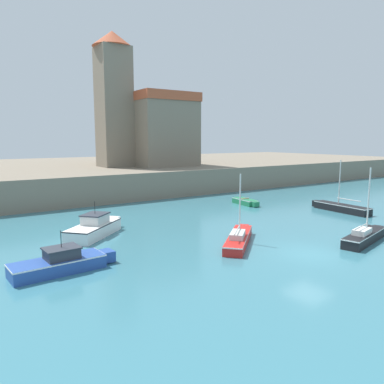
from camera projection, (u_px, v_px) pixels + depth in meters
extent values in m
plane|color=teal|center=(309.00, 254.00, 22.51)|extent=(200.00, 200.00, 0.00)
cube|color=gray|center=(82.00, 174.00, 57.55)|extent=(120.00, 40.00, 3.12)
cube|color=#284C9E|center=(58.00, 266.00, 19.42)|extent=(4.77, 2.01, 0.71)
cube|color=#284C9E|center=(106.00, 256.00, 21.07)|extent=(0.82, 0.98, 0.60)
cube|color=white|center=(57.00, 260.00, 19.37)|extent=(4.82, 2.03, 0.07)
cube|color=#333842|center=(62.00, 254.00, 19.47)|extent=(1.72, 1.38, 0.51)
cube|color=#2D333D|center=(61.00, 248.00, 19.43)|extent=(1.86, 1.47, 0.08)
cylinder|color=black|center=(61.00, 239.00, 19.36)|extent=(0.04, 0.04, 0.90)
cube|color=black|center=(342.00, 208.00, 35.55)|extent=(1.51, 5.63, 0.71)
cube|color=black|center=(316.00, 203.00, 38.15)|extent=(0.70, 0.58, 0.60)
cube|color=white|center=(342.00, 205.00, 35.51)|extent=(1.52, 5.69, 0.07)
cylinder|color=silver|center=(340.00, 182.00, 35.56)|extent=(0.10, 0.10, 4.20)
cylinder|color=silver|center=(349.00, 200.00, 34.84)|extent=(0.21, 2.51, 0.08)
cube|color=black|center=(364.00, 237.00, 25.04)|extent=(5.47, 2.37, 0.67)
cube|color=black|center=(378.00, 230.00, 27.19)|extent=(0.64, 0.73, 0.57)
cube|color=white|center=(364.00, 233.00, 25.00)|extent=(5.53, 2.39, 0.07)
cylinder|color=silver|center=(369.00, 200.00, 24.98)|extent=(0.10, 0.10, 4.34)
cylinder|color=silver|center=(362.00, 226.00, 24.43)|extent=(2.36, 0.65, 0.08)
cube|color=silver|center=(362.00, 231.00, 24.58)|extent=(1.75, 1.15, 0.36)
cube|color=red|center=(238.00, 240.00, 24.67)|extent=(5.24, 4.89, 0.60)
cube|color=red|center=(244.00, 228.00, 27.80)|extent=(0.84, 0.85, 0.51)
cube|color=white|center=(239.00, 236.00, 24.63)|extent=(5.30, 4.94, 0.07)
cylinder|color=silver|center=(240.00, 204.00, 24.77)|extent=(0.10, 0.10, 4.02)
cylinder|color=silver|center=(237.00, 230.00, 23.83)|extent=(2.05, 1.86, 0.08)
cube|color=silver|center=(237.00, 235.00, 24.03)|extent=(1.89, 1.82, 0.36)
cube|color=white|center=(94.00, 230.00, 26.61)|extent=(4.95, 4.69, 0.87)
cube|color=white|center=(112.00, 222.00, 29.39)|extent=(1.31, 1.33, 0.74)
cube|color=black|center=(94.00, 225.00, 26.55)|extent=(5.00, 4.74, 0.07)
cube|color=silver|center=(95.00, 219.00, 26.74)|extent=(2.23, 2.20, 0.64)
cube|color=#2D333D|center=(95.00, 214.00, 26.69)|extent=(2.40, 2.37, 0.08)
cylinder|color=black|center=(95.00, 207.00, 26.62)|extent=(0.04, 0.04, 0.90)
cube|color=#237A4C|center=(245.00, 202.00, 39.59)|extent=(1.50, 3.24, 0.59)
cube|color=#237A4C|center=(255.00, 204.00, 37.99)|extent=(0.69, 0.59, 0.50)
cube|color=white|center=(245.00, 199.00, 39.55)|extent=(1.51, 3.27, 0.07)
cube|color=#997F5B|center=(245.00, 198.00, 39.54)|extent=(1.01, 0.31, 0.08)
cube|color=gray|center=(147.00, 135.00, 55.99)|extent=(8.19, 16.57, 8.78)
cube|color=#B25133|center=(146.00, 100.00, 55.28)|extent=(8.36, 16.90, 1.20)
cube|color=gray|center=(114.00, 108.00, 50.07)|extent=(4.05, 4.05, 15.71)
cone|color=#B25133|center=(112.00, 39.00, 48.82)|extent=(5.26, 5.26, 2.00)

